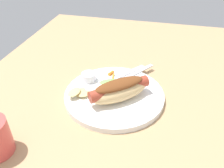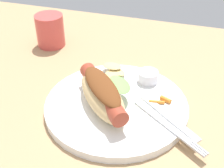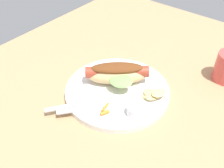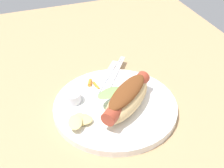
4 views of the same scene
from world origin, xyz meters
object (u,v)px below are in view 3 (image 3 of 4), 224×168
plate (117,91)px  carrot_garnish (105,110)px  fork (80,104)px  chips_pile (153,94)px  hot_dog (117,73)px  knife (87,108)px  sauce_ramekin (136,110)px

plate → carrot_garnish: size_ratio=6.48×
plate → fork: bearing=160.7°
chips_pile → hot_dog: bearing=95.5°
plate → carrot_garnish: carrot_garnish is taller
carrot_garnish → knife: bearing=115.2°
hot_dog → fork: size_ratio=1.13×
sauce_ramekin → knife: (-6.03, 10.27, -1.03)cm
plate → knife: knife is taller
plate → knife: bearing=172.2°
chips_pile → plate: bearing=109.5°
fork → knife: 2.20cm
sauce_ramekin → knife: 11.96cm
hot_dog → carrot_garnish: (-10.60, -4.51, -2.66)cm
plate → hot_dog: 4.77cm
sauce_ramekin → chips_pile: size_ratio=0.68×
plate → carrot_garnish: 8.95cm
sauce_ramekin → carrot_garnish: bearing=123.7°
sauce_ramekin → chips_pile: sauce_ramekin is taller
plate → chips_pile: size_ratio=4.39×
knife → carrot_garnish: size_ratio=3.43×
fork → chips_pile: 18.55cm
sauce_ramekin → carrot_garnish: sauce_ramekin is taller
fork → plate: bearing=-163.2°
hot_dog → sauce_ramekin: size_ratio=3.80×
sauce_ramekin → fork: (-5.99, 12.47, -1.01)cm
hot_dog → chips_pile: bearing=145.3°
hot_dog → knife: 12.88cm
plate → carrot_garnish: bearing=-162.2°
knife → carrot_garnish: carrot_garnish is taller
sauce_ramekin → carrot_garnish: (-4.09, 6.13, -0.81)cm
fork → knife: size_ratio=0.98×
plate → fork: 11.01cm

